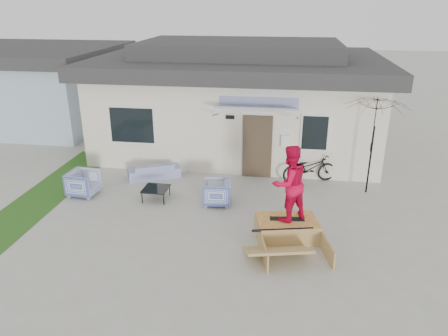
# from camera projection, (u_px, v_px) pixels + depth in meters

# --- Properties ---
(ground) EXTENTS (90.00, 90.00, 0.00)m
(ground) POSITION_uv_depth(u_px,v_px,m) (201.00, 244.00, 10.33)
(ground) COLOR #A7A69A
(ground) RESTS_ON ground
(grass_strip) EXTENTS (1.40, 8.00, 0.01)m
(grass_strip) POSITION_uv_depth(u_px,v_px,m) (44.00, 196.00, 12.88)
(grass_strip) COLOR #235119
(grass_strip) RESTS_ON ground
(house) EXTENTS (10.80, 8.49, 4.10)m
(house) POSITION_uv_depth(u_px,v_px,m) (239.00, 96.00, 16.98)
(house) COLOR beige
(house) RESTS_ON ground
(neighbor_house) EXTENTS (8.60, 7.60, 3.50)m
(neighbor_house) POSITION_uv_depth(u_px,v_px,m) (24.00, 84.00, 20.31)
(neighbor_house) COLOR #97ADBD
(neighbor_house) RESTS_ON ground
(loveseat) EXTENTS (1.75, 1.16, 0.66)m
(loveseat) POSITION_uv_depth(u_px,v_px,m) (154.00, 168.00, 14.13)
(loveseat) COLOR #34469C
(loveseat) RESTS_ON ground
(armchair_left) EXTENTS (0.82, 0.86, 0.83)m
(armchair_left) POSITION_uv_depth(u_px,v_px,m) (83.00, 182.00, 12.82)
(armchair_left) COLOR #34469C
(armchair_left) RESTS_ON ground
(armchair_right) EXTENTS (0.78, 0.83, 0.79)m
(armchair_right) POSITION_uv_depth(u_px,v_px,m) (217.00, 191.00, 12.25)
(armchair_right) COLOR #34469C
(armchair_right) RESTS_ON ground
(coffee_table) EXTENTS (0.74, 0.74, 0.36)m
(coffee_table) POSITION_uv_depth(u_px,v_px,m) (156.00, 194.00, 12.61)
(coffee_table) COLOR black
(coffee_table) RESTS_ON ground
(bicycle) EXTENTS (1.90, 1.18, 1.15)m
(bicycle) POSITION_uv_depth(u_px,v_px,m) (310.00, 165.00, 13.70)
(bicycle) COLOR black
(bicycle) RESTS_ON ground
(patio_umbrella) EXTENTS (1.95, 1.82, 2.20)m
(patio_umbrella) POSITION_uv_depth(u_px,v_px,m) (373.00, 138.00, 12.50)
(patio_umbrella) COLOR black
(patio_umbrella) RESTS_ON ground
(skate_ramp) EXTENTS (1.85, 2.22, 0.48)m
(skate_ramp) POSITION_uv_depth(u_px,v_px,m) (287.00, 229.00, 10.54)
(skate_ramp) COLOR #A6854C
(skate_ramp) RESTS_ON ground
(skateboard) EXTENTS (0.86, 0.29, 0.05)m
(skateboard) POSITION_uv_depth(u_px,v_px,m) (287.00, 218.00, 10.48)
(skateboard) COLOR black
(skateboard) RESTS_ON skate_ramp
(skater) EXTENTS (1.17, 1.12, 1.89)m
(skater) POSITION_uv_depth(u_px,v_px,m) (289.00, 182.00, 10.13)
(skater) COLOR red
(skater) RESTS_ON skateboard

